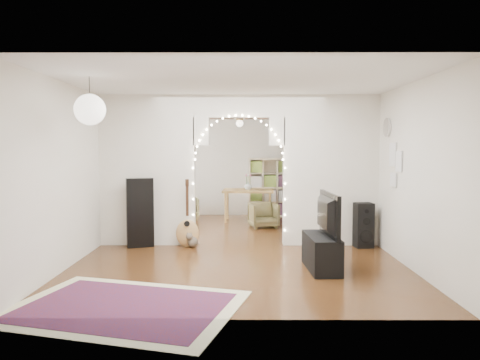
{
  "coord_description": "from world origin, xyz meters",
  "views": [
    {
      "loc": [
        0.05,
        -8.43,
        1.77
      ],
      "look_at": [
        0.02,
        0.3,
        1.16
      ],
      "focal_mm": 35.0,
      "sensor_mm": 36.0,
      "label": 1
    }
  ],
  "objects_px": {
    "floor_speaker": "(363,225)",
    "dining_chair_right": "(263,215)",
    "dining_table": "(248,193)",
    "dining_chair_left": "(187,209)",
    "acoustic_guitar": "(187,222)",
    "bookcase": "(277,187)",
    "media_console": "(322,253)"
  },
  "relations": [
    {
      "from": "dining_chair_right",
      "to": "media_console",
      "type": "bearing_deg",
      "value": -91.7
    },
    {
      "from": "dining_table",
      "to": "dining_chair_left",
      "type": "bearing_deg",
      "value": 174.01
    },
    {
      "from": "acoustic_guitar",
      "to": "floor_speaker",
      "type": "distance_m",
      "value": 3.11
    },
    {
      "from": "floor_speaker",
      "to": "dining_table",
      "type": "height_order",
      "value": "floor_speaker"
    },
    {
      "from": "floor_speaker",
      "to": "dining_chair_right",
      "type": "relative_size",
      "value": 1.31
    },
    {
      "from": "media_console",
      "to": "bookcase",
      "type": "height_order",
      "value": "bookcase"
    },
    {
      "from": "dining_chair_left",
      "to": "acoustic_guitar",
      "type": "bearing_deg",
      "value": -92.12
    },
    {
      "from": "acoustic_guitar",
      "to": "dining_chair_right",
      "type": "relative_size",
      "value": 1.7
    },
    {
      "from": "dining_table",
      "to": "dining_chair_right",
      "type": "bearing_deg",
      "value": -67.64
    },
    {
      "from": "acoustic_guitar",
      "to": "media_console",
      "type": "relative_size",
      "value": 1.02
    },
    {
      "from": "dining_chair_left",
      "to": "floor_speaker",
      "type": "bearing_deg",
      "value": -51.35
    },
    {
      "from": "dining_chair_left",
      "to": "dining_chair_right",
      "type": "distance_m",
      "value": 2.16
    },
    {
      "from": "bookcase",
      "to": "dining_chair_left",
      "type": "bearing_deg",
      "value": -159.43
    },
    {
      "from": "acoustic_guitar",
      "to": "bookcase",
      "type": "xyz_separation_m",
      "value": [
        1.87,
        3.75,
        0.3
      ]
    },
    {
      "from": "dining_chair_left",
      "to": "dining_chair_right",
      "type": "height_order",
      "value": "dining_chair_right"
    },
    {
      "from": "floor_speaker",
      "to": "dining_table",
      "type": "relative_size",
      "value": 0.64
    },
    {
      "from": "acoustic_guitar",
      "to": "media_console",
      "type": "distance_m",
      "value": 2.62
    },
    {
      "from": "dining_table",
      "to": "dining_chair_left",
      "type": "relative_size",
      "value": 2.09
    },
    {
      "from": "dining_table",
      "to": "dining_chair_right",
      "type": "xyz_separation_m",
      "value": [
        0.33,
        -0.91,
        -0.41
      ]
    },
    {
      "from": "media_console",
      "to": "bookcase",
      "type": "xyz_separation_m",
      "value": [
        -0.25,
        5.28,
        0.5
      ]
    },
    {
      "from": "acoustic_guitar",
      "to": "media_console",
      "type": "xyz_separation_m",
      "value": [
        2.12,
        -1.53,
        -0.2
      ]
    },
    {
      "from": "dining_table",
      "to": "acoustic_guitar",
      "type": "bearing_deg",
      "value": -107.98
    },
    {
      "from": "bookcase",
      "to": "media_console",
      "type": "bearing_deg",
      "value": -80.94
    },
    {
      "from": "floor_speaker",
      "to": "media_console",
      "type": "height_order",
      "value": "floor_speaker"
    },
    {
      "from": "media_console",
      "to": "dining_chair_left",
      "type": "distance_m",
      "value": 5.33
    },
    {
      "from": "bookcase",
      "to": "acoustic_guitar",
      "type": "bearing_deg",
      "value": -110.1
    },
    {
      "from": "acoustic_guitar",
      "to": "dining_chair_left",
      "type": "bearing_deg",
      "value": 81.75
    },
    {
      "from": "acoustic_guitar",
      "to": "media_console",
      "type": "bearing_deg",
      "value": -51.03
    },
    {
      "from": "floor_speaker",
      "to": "bookcase",
      "type": "height_order",
      "value": "bookcase"
    },
    {
      "from": "acoustic_guitar",
      "to": "bookcase",
      "type": "height_order",
      "value": "bookcase"
    },
    {
      "from": "bookcase",
      "to": "dining_chair_left",
      "type": "height_order",
      "value": "bookcase"
    },
    {
      "from": "bookcase",
      "to": "dining_chair_left",
      "type": "distance_m",
      "value": 2.37
    }
  ]
}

